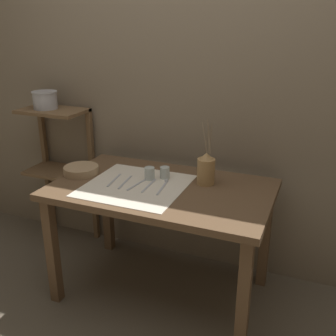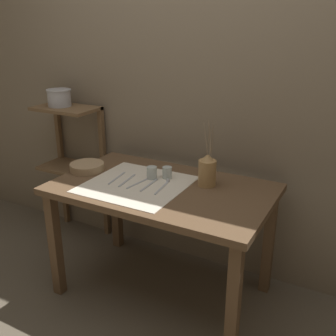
# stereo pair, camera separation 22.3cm
# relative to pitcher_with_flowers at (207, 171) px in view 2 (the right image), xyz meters

# --- Properties ---
(ground_plane) EXTENTS (12.00, 12.00, 0.00)m
(ground_plane) POSITION_rel_pitcher_with_flowers_xyz_m (-0.22, -0.14, -0.82)
(ground_plane) COLOR brown
(stone_wall_back) EXTENTS (7.00, 0.06, 2.40)m
(stone_wall_back) POSITION_rel_pitcher_with_flowers_xyz_m (-0.22, 0.36, 0.38)
(stone_wall_back) COLOR #7A6B56
(stone_wall_back) RESTS_ON ground_plane
(wooden_table) EXTENTS (1.27, 0.77, 0.73)m
(wooden_table) POSITION_rel_pitcher_with_flowers_xyz_m (-0.22, -0.14, -0.19)
(wooden_table) COLOR brown
(wooden_table) RESTS_ON ground_plane
(wooden_shelf_unit) EXTENTS (0.47, 0.29, 1.05)m
(wooden_shelf_unit) POSITION_rel_pitcher_with_flowers_xyz_m (-1.20, 0.20, -0.10)
(wooden_shelf_unit) COLOR brown
(wooden_shelf_unit) RESTS_ON ground_plane
(linen_cloth) EXTENTS (0.57, 0.56, 0.00)m
(linen_cloth) POSITION_rel_pitcher_with_flowers_xyz_m (-0.37, -0.18, -0.09)
(linen_cloth) COLOR beige
(linen_cloth) RESTS_ON wooden_table
(pitcher_with_flowers) EXTENTS (0.10, 0.10, 0.39)m
(pitcher_with_flowers) POSITION_rel_pitcher_with_flowers_xyz_m (0.00, 0.00, 0.00)
(pitcher_with_flowers) COLOR #A87F4C
(pitcher_with_flowers) RESTS_ON wooden_table
(wooden_bowl) EXTENTS (0.22, 0.22, 0.05)m
(wooden_bowl) POSITION_rel_pitcher_with_flowers_xyz_m (-0.77, -0.14, -0.07)
(wooden_bowl) COLOR #9E7F5B
(wooden_bowl) RESTS_ON wooden_table
(glass_tumbler_near) EXTENTS (0.06, 0.06, 0.08)m
(glass_tumbler_near) POSITION_rel_pitcher_with_flowers_xyz_m (-0.33, -0.07, -0.05)
(glass_tumbler_near) COLOR #B7C1BC
(glass_tumbler_near) RESTS_ON wooden_table
(glass_tumbler_far) EXTENTS (0.06, 0.06, 0.07)m
(glass_tumbler_far) POSITION_rel_pitcher_with_flowers_xyz_m (-0.25, -0.02, -0.05)
(glass_tumbler_far) COLOR #B7C1BC
(glass_tumbler_far) RESTS_ON wooden_table
(knife_center) EXTENTS (0.04, 0.21, 0.00)m
(knife_center) POSITION_rel_pitcher_with_flowers_xyz_m (-0.52, -0.17, -0.09)
(knife_center) COLOR #A8A8AD
(knife_center) RESTS_ON wooden_table
(fork_inner) EXTENTS (0.04, 0.21, 0.00)m
(fork_inner) POSITION_rel_pitcher_with_flowers_xyz_m (-0.45, -0.17, -0.09)
(fork_inner) COLOR #A8A8AD
(fork_inner) RESTS_ON wooden_table
(spoon_inner) EXTENTS (0.05, 0.22, 0.02)m
(spoon_inner) POSITION_rel_pitcher_with_flowers_xyz_m (-0.36, -0.11, -0.08)
(spoon_inner) COLOR #A8A8AD
(spoon_inner) RESTS_ON wooden_table
(fork_outer) EXTENTS (0.02, 0.21, 0.00)m
(fork_outer) POSITION_rel_pitcher_with_flowers_xyz_m (-0.29, -0.17, -0.09)
(fork_outer) COLOR #A8A8AD
(fork_outer) RESTS_ON wooden_table
(spoon_outer) EXTENTS (0.04, 0.22, 0.02)m
(spoon_outer) POSITION_rel_pitcher_with_flowers_xyz_m (-0.22, -0.10, -0.08)
(spoon_outer) COLOR #A8A8AD
(spoon_outer) RESTS_ON wooden_table
(metal_pot_large) EXTENTS (0.18, 0.18, 0.12)m
(metal_pot_large) POSITION_rel_pitcher_with_flowers_xyz_m (-1.25, 0.16, 0.29)
(metal_pot_large) COLOR #A8A8AD
(metal_pot_large) RESTS_ON wooden_shelf_unit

